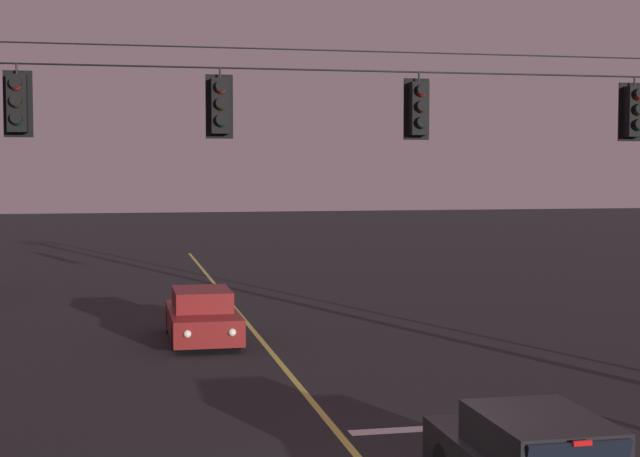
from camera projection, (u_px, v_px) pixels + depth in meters
name	position (u px, v px, depth m)	size (l,w,h in m)	color
lane_centre_stripe	(278.00, 360.00, 23.26)	(0.14, 60.00, 0.01)	#D1C64C
stop_bar_paint	(441.00, 428.00, 17.20)	(3.40, 0.36, 0.01)	silver
signal_span_assembly	(331.00, 202.00, 17.14)	(17.87, 0.32, 7.81)	#423021
traffic_light_leftmost	(17.00, 103.00, 15.91)	(0.48, 0.41, 1.22)	black
traffic_light_left_inner	(220.00, 106.00, 16.61)	(0.48, 0.41, 1.22)	black
traffic_light_centre	(419.00, 108.00, 17.35)	(0.48, 0.41, 1.22)	black
traffic_light_right_inner	(634.00, 111.00, 18.23)	(0.48, 0.41, 1.22)	black
car_oncoming_lead	(202.00, 317.00, 25.92)	(1.80, 4.42, 1.39)	maroon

